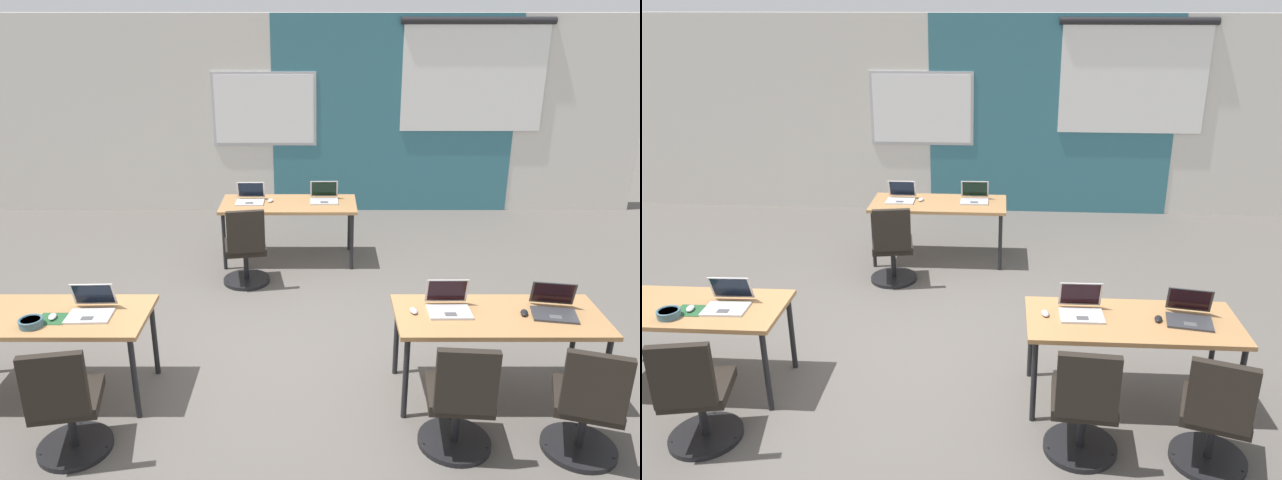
# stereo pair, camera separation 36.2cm
# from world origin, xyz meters

# --- Properties ---
(ground_plane) EXTENTS (24.00, 24.00, 0.00)m
(ground_plane) POSITION_xyz_m (0.00, 0.00, 0.00)
(ground_plane) COLOR #56514C
(back_wall_assembly) EXTENTS (10.00, 0.27, 2.80)m
(back_wall_assembly) POSITION_xyz_m (0.06, 4.20, 1.41)
(back_wall_assembly) COLOR silver
(back_wall_assembly) RESTS_ON ground
(desk_near_left) EXTENTS (1.60, 0.70, 0.72)m
(desk_near_left) POSITION_xyz_m (-1.75, -0.60, 0.66)
(desk_near_left) COLOR #A37547
(desk_near_left) RESTS_ON ground
(desk_near_right) EXTENTS (1.60, 0.70, 0.72)m
(desk_near_right) POSITION_xyz_m (1.75, -0.60, 0.66)
(desk_near_right) COLOR #A37547
(desk_near_right) RESTS_ON ground
(desk_far_center) EXTENTS (1.60, 0.70, 0.72)m
(desk_far_center) POSITION_xyz_m (0.00, 2.20, 0.66)
(desk_far_center) COLOR #A37547
(desk_far_center) RESTS_ON ground
(laptop_far_right) EXTENTS (0.33, 0.31, 0.23)m
(laptop_far_right) POSITION_xyz_m (0.42, 2.28, 0.77)
(laptop_far_right) COLOR #B7B7BC
(laptop_far_right) RESTS_ON desk_far_center
(laptop_near_right_inner) EXTENTS (0.33, 0.30, 0.23)m
(laptop_near_right_inner) POSITION_xyz_m (1.37, -0.53, 0.77)
(laptop_near_right_inner) COLOR #B7B7BC
(laptop_near_right_inner) RESTS_ON desk_near_right
(mouse_near_right_inner) EXTENTS (0.07, 0.11, 0.03)m
(mouse_near_right_inner) POSITION_xyz_m (1.09, -0.57, 0.74)
(mouse_near_right_inner) COLOR #B2B2B7
(mouse_near_right_inner) RESTS_ON desk_near_right
(chair_near_right_inner) EXTENTS (0.52, 0.55, 0.92)m
(chair_near_right_inner) POSITION_xyz_m (1.33, -1.28, 0.38)
(chair_near_right_inner) COLOR black
(chair_near_right_inner) RESTS_ON ground
(laptop_near_left_inner) EXTENTS (0.34, 0.32, 0.22)m
(laptop_near_left_inner) POSITION_xyz_m (-1.39, -0.59, 0.77)
(laptop_near_left_inner) COLOR silver
(laptop_near_left_inner) RESTS_ON desk_near_left
(mousepad_near_left_inner) EXTENTS (0.22, 0.19, 0.00)m
(mousepad_near_left_inner) POSITION_xyz_m (-1.65, -0.67, 0.72)
(mousepad_near_left_inner) COLOR #23512D
(mousepad_near_left_inner) RESTS_ON desk_near_left
(mouse_near_left_inner) EXTENTS (0.07, 0.11, 0.03)m
(mouse_near_left_inner) POSITION_xyz_m (-1.65, -0.67, 0.74)
(mouse_near_left_inner) COLOR silver
(mouse_near_left_inner) RESTS_ON mousepad_near_left_inner
(chair_near_left_inner) EXTENTS (0.52, 0.57, 0.92)m
(chair_near_left_inner) POSITION_xyz_m (-1.35, -1.33, 0.38)
(chair_near_left_inner) COLOR black
(chair_near_left_inner) RESTS_ON ground
(laptop_far_left) EXTENTS (0.33, 0.32, 0.22)m
(laptop_far_left) POSITION_xyz_m (-0.46, 2.24, 0.77)
(laptop_far_left) COLOR silver
(laptop_far_left) RESTS_ON desk_far_center
(mouse_far_left) EXTENTS (0.08, 0.11, 0.03)m
(mouse_far_left) POSITION_xyz_m (-0.22, 2.24, 0.74)
(mouse_far_left) COLOR silver
(mouse_far_left) RESTS_ON desk_far_center
(chair_far_left) EXTENTS (0.52, 0.57, 0.92)m
(chair_far_left) POSITION_xyz_m (-0.44, 1.47, 0.38)
(chair_far_left) COLOR black
(chair_far_left) RESTS_ON ground
(laptop_near_right_end) EXTENTS (0.38, 0.36, 0.23)m
(laptop_near_right_end) POSITION_xyz_m (2.17, -0.57, 0.77)
(laptop_near_right_end) COLOR #333338
(laptop_near_right_end) RESTS_ON desk_near_right
(mouse_near_right_end) EXTENTS (0.08, 0.11, 0.03)m
(mouse_near_right_end) POSITION_xyz_m (1.94, -0.60, 0.74)
(mouse_near_right_end) COLOR black
(mouse_near_right_end) RESTS_ON desk_near_right
(chair_near_right_end) EXTENTS (0.55, 0.61, 0.92)m
(chair_near_right_end) POSITION_xyz_m (2.18, -1.34, 0.38)
(chair_near_right_end) COLOR black
(chair_near_right_end) RESTS_ON ground
(snack_bowl) EXTENTS (0.18, 0.18, 0.06)m
(snack_bowl) POSITION_xyz_m (-1.77, -0.78, 0.76)
(snack_bowl) COLOR #3D6070
(snack_bowl) RESTS_ON desk_near_left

